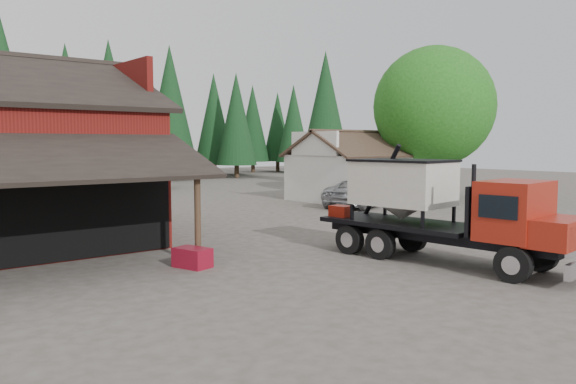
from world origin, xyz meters
TOP-DOWN VIEW (x-y plane):
  - ground at (0.00, 0.00)m, footprint 120.00×120.00m
  - farmhouse at (13.00, 13.00)m, footprint 8.60×6.42m
  - deciduous_tree at (17.01, 9.97)m, footprint 8.00×8.00m
  - conifer_backdrop at (0.00, 42.00)m, footprint 76.00×16.00m
  - near_pine_b at (6.00, 30.00)m, footprint 3.96×3.96m
  - near_pine_c at (22.00, 26.00)m, footprint 4.84×4.84m
  - near_pine_d at (-4.00, 34.00)m, footprint 5.28×5.28m
  - feed_truck at (0.47, -2.56)m, footprint 3.10×8.50m
  - silver_car at (10.13, 10.00)m, footprint 6.49×4.56m
  - equip_box at (-6.00, 1.76)m, footprint 0.99×1.25m

SIDE VIEW (x-z plane):
  - ground at x=0.00m, z-range 0.00..0.00m
  - conifer_backdrop at x=0.00m, z-range -8.00..8.00m
  - equip_box at x=-6.00m, z-range 0.00..0.60m
  - silver_car at x=10.13m, z-range 0.00..1.64m
  - farmhouse at x=13.00m, z-range -0.66..3.99m
  - feed_truck at x=0.47m, z-range -0.12..3.63m
  - near_pine_b at x=6.00m, z-range 0.69..11.09m
  - deciduous_tree at x=17.01m, z-range 0.81..11.01m
  - near_pine_c at x=22.00m, z-range 0.69..13.09m
  - near_pine_d at x=-4.00m, z-range 0.69..14.09m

